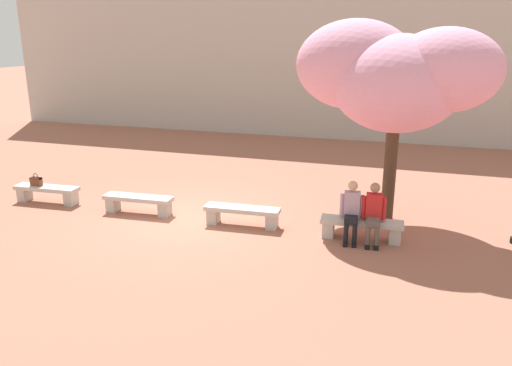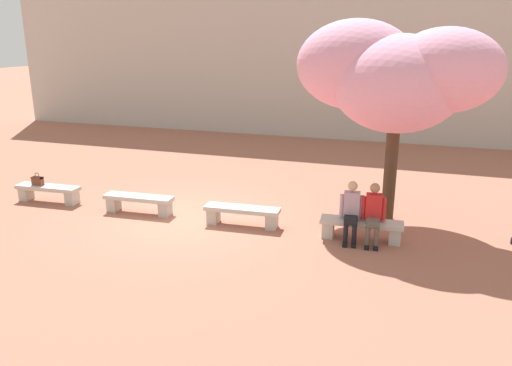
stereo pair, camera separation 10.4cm
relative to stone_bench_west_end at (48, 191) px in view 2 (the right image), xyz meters
name	(u,v)px [view 2 (the right image)]	position (x,y,z in m)	size (l,w,h in m)	color
ground_plane	(189,219)	(4.09, 0.00, -0.30)	(100.00, 100.00, 0.00)	#9E604C
building_facade	(308,45)	(4.09, 12.74, 3.54)	(28.00, 4.00, 7.69)	#B7B2A8
stone_bench_west_end	(48,191)	(0.00, 0.00, 0.00)	(1.78, 0.52, 0.45)	#BCB7AD
stone_bench_near_west	(139,201)	(2.73, 0.00, 0.00)	(1.78, 0.52, 0.45)	#BCB7AD
stone_bench_center	(242,213)	(5.45, 0.00, 0.00)	(1.78, 0.52, 0.45)	#BCB7AD
stone_bench_near_east	(361,227)	(8.18, 0.00, 0.00)	(1.78, 0.52, 0.45)	#BCB7AD
person_seated_left	(351,209)	(7.96, -0.05, 0.40)	(0.51, 0.71, 1.29)	black
person_seated_right	(374,211)	(8.42, -0.05, 0.40)	(0.51, 0.70, 1.29)	black
handbag	(38,180)	(-0.29, -0.02, 0.28)	(0.30, 0.15, 0.34)	brown
cherry_tree_main	(393,75)	(8.52, 1.57, 3.10)	(4.54, 2.85, 4.64)	#473323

